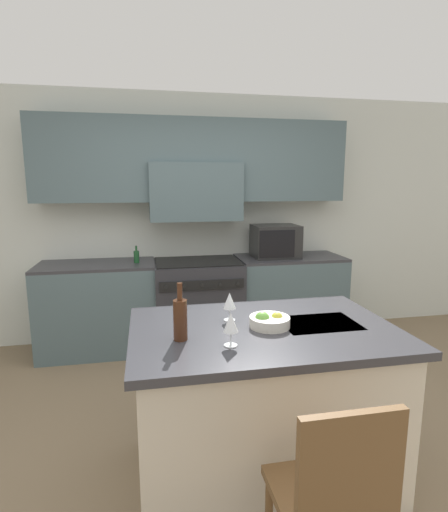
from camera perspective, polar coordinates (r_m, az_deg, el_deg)
The scene contains 12 objects.
ground_plane at distance 2.97m, azimuth 1.39°, elevation -25.59°, with size 10.00×10.00×0.00m, color #7A664C.
back_cabinetry at distance 4.44m, azimuth -4.35°, elevation 8.31°, with size 10.00×0.46×2.70m.
back_counter at distance 4.38m, azimuth -3.75°, elevation -6.58°, with size 3.25×0.62×0.94m.
range_stove at distance 4.36m, azimuth -3.72°, elevation -6.70°, with size 0.91×0.70×0.93m.
microwave at distance 4.42m, azimuth 7.35°, elevation 2.11°, with size 0.49×0.40×0.35m.
kitchen_island at distance 2.50m, azimuth 5.49°, elevation -20.10°, with size 1.49×1.00×0.94m.
island_chair at distance 1.84m, azimuth 15.45°, elevation -30.13°, with size 0.42×0.40×0.97m.
wine_bottle at distance 2.09m, azimuth -6.27°, elevation -8.86°, with size 0.07×0.07×0.30m.
wine_glass_near at distance 2.00m, azimuth 0.98°, elevation -9.65°, with size 0.08×0.08×0.17m.
wine_glass_far at distance 2.35m, azimuth 0.80°, elevation -6.53°, with size 0.08×0.08×0.17m.
fruit_bowl at distance 2.30m, azimuth 6.44°, elevation -9.23°, with size 0.23×0.23×0.09m.
oil_bottle_on_counter at distance 4.19m, azimuth -12.39°, elevation -0.05°, with size 0.06×0.06×0.18m.
Camera 1 is at (-0.53, -2.34, 1.74)m, focal length 28.00 mm.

